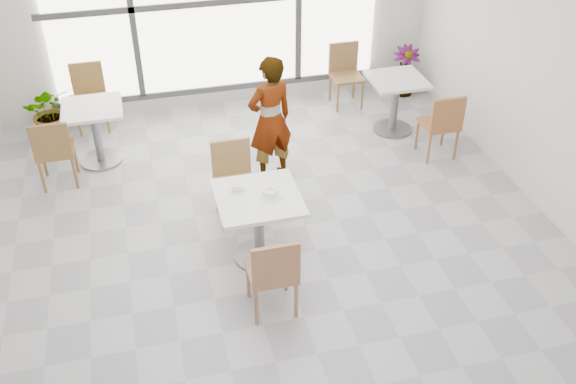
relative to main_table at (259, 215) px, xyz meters
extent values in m
plane|color=#9E9EA5|center=(0.20, -0.05, -0.52)|extent=(7.00, 7.00, 0.00)
plane|color=silver|center=(0.20, 3.45, 0.98)|extent=(6.00, 0.00, 6.00)
cube|color=white|center=(0.20, 3.39, 0.98)|extent=(4.40, 0.04, 2.40)
cube|color=#3F3F42|center=(0.20, 3.36, 0.98)|extent=(4.60, 0.05, 0.08)
cube|color=#3F3F42|center=(-0.90, 3.36, 0.98)|extent=(0.08, 0.05, 2.40)
cube|color=#3F3F42|center=(0.20, 3.36, -0.24)|extent=(4.60, 0.05, 0.08)
cube|color=white|center=(0.00, 0.00, 0.21)|extent=(0.80, 0.80, 0.04)
cylinder|color=slate|center=(0.00, 0.00, -0.17)|extent=(0.10, 0.10, 0.71)
cylinder|color=slate|center=(0.00, 0.00, -0.51)|extent=(0.52, 0.52, 0.03)
cube|color=#9E6846|center=(-0.04, -0.71, -0.09)|extent=(0.42, 0.42, 0.04)
cube|color=#9E6846|center=(-0.04, -0.90, 0.14)|extent=(0.42, 0.04, 0.42)
cylinder|color=#9E6846|center=(0.14, -0.53, -0.32)|extent=(0.04, 0.04, 0.41)
cylinder|color=#9E6846|center=(0.14, -0.89, -0.32)|extent=(0.04, 0.04, 0.41)
cylinder|color=#9E6846|center=(-0.22, -0.53, -0.32)|extent=(0.04, 0.04, 0.41)
cylinder|color=#9E6846|center=(-0.22, -0.89, -0.32)|extent=(0.04, 0.04, 0.41)
cube|color=#9D7746|center=(-0.10, 0.72, -0.09)|extent=(0.42, 0.42, 0.04)
cube|color=#9D7746|center=(-0.10, 0.91, 0.14)|extent=(0.42, 0.04, 0.42)
cylinder|color=#9D7746|center=(-0.28, 0.54, -0.32)|extent=(0.04, 0.04, 0.41)
cylinder|color=#9D7746|center=(-0.28, 0.90, -0.32)|extent=(0.04, 0.04, 0.41)
cylinder|color=#9D7746|center=(0.08, 0.54, -0.32)|extent=(0.04, 0.04, 0.41)
cylinder|color=#9D7746|center=(0.08, 0.90, -0.32)|extent=(0.04, 0.04, 0.41)
cylinder|color=white|center=(0.12, -0.03, 0.23)|extent=(0.21, 0.21, 0.01)
cylinder|color=white|center=(0.12, -0.03, 0.27)|extent=(0.16, 0.16, 0.07)
torus|color=white|center=(0.12, -0.03, 0.31)|extent=(0.16, 0.16, 0.01)
cylinder|color=beige|center=(0.12, -0.03, 0.27)|extent=(0.14, 0.14, 0.05)
cylinder|color=beige|center=(0.09, -0.05, 0.31)|extent=(0.03, 0.03, 0.02)
cylinder|color=beige|center=(0.13, -0.02, 0.30)|extent=(0.03, 0.03, 0.02)
cylinder|color=beige|center=(0.10, -0.02, 0.30)|extent=(0.03, 0.03, 0.02)
cylinder|color=beige|center=(0.15, -0.06, 0.31)|extent=(0.03, 0.03, 0.02)
cylinder|color=beige|center=(0.12, -0.03, 0.31)|extent=(0.03, 0.03, 0.01)
cylinder|color=beige|center=(0.09, -0.03, 0.31)|extent=(0.03, 0.03, 0.01)
cylinder|color=beige|center=(0.12, -0.03, 0.31)|extent=(0.03, 0.03, 0.02)
cylinder|color=#F6EF9F|center=(0.15, -0.03, 0.31)|extent=(0.03, 0.03, 0.01)
cylinder|color=#F1E79B|center=(0.11, -0.01, 0.31)|extent=(0.03, 0.03, 0.02)
cylinder|color=#F8EEA0|center=(0.09, -0.01, 0.31)|extent=(0.03, 0.03, 0.02)
cylinder|color=#F3E69D|center=(0.12, -0.04, 0.30)|extent=(0.03, 0.03, 0.01)
cylinder|color=beige|center=(0.12, -0.01, 0.31)|extent=(0.03, 0.03, 0.02)
cylinder|color=white|center=(-0.18, 0.13, 0.23)|extent=(0.13, 0.13, 0.01)
cylinder|color=white|center=(-0.18, 0.13, 0.27)|extent=(0.08, 0.08, 0.06)
torus|color=white|center=(-0.14, 0.13, 0.27)|extent=(0.05, 0.01, 0.05)
cylinder|color=black|center=(-0.18, 0.13, 0.29)|extent=(0.07, 0.07, 0.00)
cube|color=#BCBCC1|center=(-0.13, 0.11, 0.24)|extent=(0.09, 0.05, 0.00)
sphere|color=#BCBCC1|center=(-0.10, 0.13, 0.24)|extent=(0.02, 0.02, 0.02)
imported|color=black|center=(0.45, 1.41, 0.24)|extent=(0.64, 0.51, 1.53)
cube|color=white|center=(-1.52, 2.28, 0.21)|extent=(0.70, 0.70, 0.04)
cylinder|color=slate|center=(-1.52, 2.28, -0.17)|extent=(0.10, 0.10, 0.71)
cylinder|color=slate|center=(-1.52, 2.28, -0.51)|extent=(0.52, 0.52, 0.03)
cube|color=silver|center=(2.28, 2.11, 0.21)|extent=(0.70, 0.70, 0.04)
cylinder|color=slate|center=(2.28, 2.11, -0.17)|extent=(0.10, 0.10, 0.71)
cylinder|color=slate|center=(2.28, 2.11, -0.51)|extent=(0.52, 0.52, 0.03)
cube|color=brown|center=(-1.98, 1.91, -0.09)|extent=(0.42, 0.42, 0.04)
cube|color=brown|center=(-1.98, 1.72, 0.14)|extent=(0.42, 0.04, 0.42)
cylinder|color=brown|center=(-1.80, 2.09, -0.32)|extent=(0.04, 0.04, 0.41)
cylinder|color=brown|center=(-1.80, 1.73, -0.32)|extent=(0.04, 0.04, 0.41)
cylinder|color=brown|center=(-2.16, 2.09, -0.32)|extent=(0.04, 0.04, 0.41)
cylinder|color=brown|center=(-2.16, 1.73, -0.32)|extent=(0.04, 0.04, 0.41)
cube|color=olive|center=(-1.58, 3.15, -0.09)|extent=(0.42, 0.42, 0.04)
cube|color=olive|center=(-1.58, 3.34, 0.14)|extent=(0.42, 0.04, 0.42)
cylinder|color=olive|center=(-1.76, 2.97, -0.32)|extent=(0.04, 0.04, 0.41)
cylinder|color=olive|center=(-1.76, 3.33, -0.32)|extent=(0.04, 0.04, 0.41)
cylinder|color=olive|center=(-1.40, 2.97, -0.32)|extent=(0.04, 0.04, 0.41)
cylinder|color=olive|center=(-1.40, 3.33, -0.32)|extent=(0.04, 0.04, 0.41)
cube|color=#955B31|center=(2.56, 1.39, -0.09)|extent=(0.42, 0.42, 0.04)
cube|color=#955B31|center=(2.56, 1.20, 0.14)|extent=(0.42, 0.04, 0.42)
cylinder|color=#955B31|center=(2.74, 1.57, -0.32)|extent=(0.04, 0.04, 0.41)
cylinder|color=#955B31|center=(2.74, 1.21, -0.32)|extent=(0.04, 0.04, 0.41)
cylinder|color=#955B31|center=(2.38, 1.57, -0.32)|extent=(0.04, 0.04, 0.41)
cylinder|color=#955B31|center=(2.38, 1.21, -0.32)|extent=(0.04, 0.04, 0.41)
cube|color=olive|center=(1.90, 2.95, -0.09)|extent=(0.42, 0.42, 0.04)
cube|color=olive|center=(1.90, 3.14, 0.14)|extent=(0.42, 0.04, 0.42)
cylinder|color=olive|center=(1.72, 2.77, -0.32)|extent=(0.04, 0.04, 0.41)
cylinder|color=olive|center=(1.72, 3.13, -0.32)|extent=(0.04, 0.04, 0.41)
cylinder|color=olive|center=(2.08, 2.77, -0.32)|extent=(0.04, 0.04, 0.41)
cylinder|color=olive|center=(2.08, 3.13, -0.32)|extent=(0.04, 0.04, 0.41)
imported|color=#508238|center=(-2.09, 3.07, -0.17)|extent=(0.70, 0.63, 0.71)
imported|color=#5A7E41|center=(2.84, 3.09, -0.16)|extent=(0.48, 0.48, 0.72)
camera|label=1|loc=(-0.97, -4.91, 3.77)|focal=40.32mm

